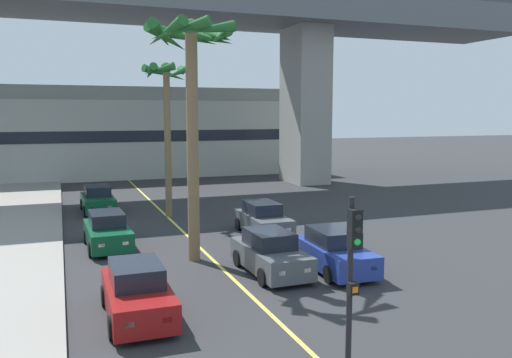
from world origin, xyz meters
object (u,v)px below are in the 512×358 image
car_queue_third (98,200)px  car_queue_sixth (334,252)px  car_queue_fourth (270,254)px  car_queue_fifth (263,219)px  car_queue_front (107,231)px  traffic_light_median_near (352,272)px  palm_tree_near_median (167,96)px  car_queue_second (137,293)px  palm_tree_mid_median (192,71)px

car_queue_third → car_queue_sixth: size_ratio=1.00×
car_queue_fourth → car_queue_fifth: same height
car_queue_front → car_queue_fifth: size_ratio=1.01×
car_queue_sixth → traffic_light_median_near: traffic_light_median_near is taller
car_queue_sixth → palm_tree_near_median: size_ratio=0.48×
car_queue_fourth → car_queue_second: bearing=-153.5°
palm_tree_mid_median → car_queue_front: bearing=134.2°
car_queue_front → car_queue_sixth: 9.95m
car_queue_second → car_queue_front: bearing=90.8°
car_queue_fifth → palm_tree_mid_median: (-4.19, -3.24, 6.72)m
car_queue_sixth → traffic_light_median_near: size_ratio=0.99×
car_queue_fourth → car_queue_sixth: bearing=-13.4°
car_queue_third → traffic_light_median_near: bearing=-82.0°
traffic_light_median_near → car_queue_second: bearing=119.1°
car_queue_front → palm_tree_near_median: palm_tree_near_median is taller
car_queue_front → car_queue_third: size_ratio=1.00×
car_queue_second → car_queue_fourth: same height
car_queue_third → car_queue_fourth: bearing=-71.0°
car_queue_third → car_queue_sixth: same height
palm_tree_near_median → palm_tree_mid_median: palm_tree_mid_median is taller
car_queue_second → car_queue_fourth: (5.15, 2.57, 0.00)m
car_queue_front → palm_tree_near_median: 9.38m
car_queue_fifth → car_queue_sixth: size_ratio=0.99×
car_queue_second → traffic_light_median_near: bearing=-60.9°
traffic_light_median_near → palm_tree_mid_median: 12.29m
car_queue_front → traffic_light_median_near: (3.50, -14.52, 1.99)m
palm_tree_mid_median → car_queue_fifth: bearing=37.7°
palm_tree_mid_median → traffic_light_median_near: bearing=-87.9°
palm_tree_near_median → palm_tree_mid_median: (-0.79, -9.19, 0.66)m
palm_tree_near_median → palm_tree_mid_median: bearing=-94.9°
car_queue_third → palm_tree_mid_median: palm_tree_mid_median is taller
car_queue_front → car_queue_second: same height
car_queue_third → palm_tree_near_median: size_ratio=0.48×
car_queue_fourth → palm_tree_mid_median: palm_tree_mid_median is taller
car_queue_sixth → palm_tree_mid_median: bearing=144.1°
car_queue_fifth → car_queue_sixth: (0.31, -6.49, 0.00)m
car_queue_front → car_queue_sixth: (7.59, -6.43, 0.00)m
car_queue_front → palm_tree_mid_median: 8.05m
car_queue_sixth → car_queue_fifth: bearing=92.8°
car_queue_front → car_queue_fourth: size_ratio=1.01×
palm_tree_near_median → car_queue_front: bearing=-122.8°
car_queue_front → palm_tree_mid_median: size_ratio=0.44×
car_queue_third → car_queue_fifth: same height
car_queue_front → palm_tree_near_median: size_ratio=0.48×
car_queue_front → car_queue_fourth: (5.27, -5.88, 0.00)m
car_queue_third → palm_tree_mid_median: (2.89, -12.02, 6.72)m
car_queue_fifth → palm_tree_near_median: bearing=119.7°
traffic_light_median_near → car_queue_fifth: bearing=75.5°
car_queue_second → car_queue_third: (0.08, 17.30, 0.00)m
car_queue_second → car_queue_fifth: same height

